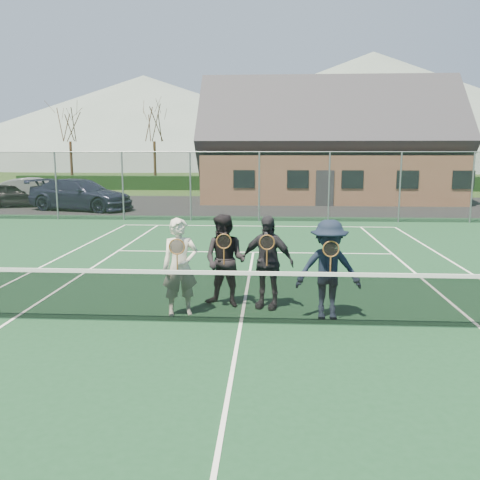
{
  "coord_description": "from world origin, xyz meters",
  "views": [
    {
      "loc": [
        0.5,
        -8.53,
        3.0
      ],
      "look_at": [
        -0.11,
        1.5,
        1.25
      ],
      "focal_mm": 38.0,
      "sensor_mm": 36.0,
      "label": 1
    }
  ],
  "objects_px": {
    "car_c": "(81,195)",
    "player_b": "(225,261)",
    "tennis_net": "(241,295)",
    "clubhouse": "(327,136)",
    "player_a": "(180,267)",
    "car_a": "(16,195)",
    "player_c": "(267,262)",
    "car_b": "(37,192)",
    "player_d": "(328,270)"
  },
  "relations": [
    {
      "from": "player_a",
      "to": "tennis_net",
      "type": "bearing_deg",
      "value": -20.92
    },
    {
      "from": "tennis_net",
      "to": "clubhouse",
      "type": "relative_size",
      "value": 0.75
    },
    {
      "from": "car_a",
      "to": "car_b",
      "type": "bearing_deg",
      "value": -87.0
    },
    {
      "from": "car_a",
      "to": "player_a",
      "type": "bearing_deg",
      "value": -165.65
    },
    {
      "from": "clubhouse",
      "to": "player_c",
      "type": "bearing_deg",
      "value": -98.78
    },
    {
      "from": "car_b",
      "to": "player_b",
      "type": "xyz_separation_m",
      "value": [
        12.15,
        -17.97,
        0.14
      ]
    },
    {
      "from": "car_a",
      "to": "car_b",
      "type": "height_order",
      "value": "car_b"
    },
    {
      "from": "player_b",
      "to": "player_c",
      "type": "height_order",
      "value": "same"
    },
    {
      "from": "car_b",
      "to": "clubhouse",
      "type": "bearing_deg",
      "value": -77.86
    },
    {
      "from": "car_a",
      "to": "player_b",
      "type": "bearing_deg",
      "value": -163.09
    },
    {
      "from": "car_a",
      "to": "player_b",
      "type": "height_order",
      "value": "player_b"
    },
    {
      "from": "tennis_net",
      "to": "player_c",
      "type": "distance_m",
      "value": 1.14
    },
    {
      "from": "car_c",
      "to": "player_d",
      "type": "height_order",
      "value": "player_d"
    },
    {
      "from": "clubhouse",
      "to": "car_c",
      "type": "bearing_deg",
      "value": -153.26
    },
    {
      "from": "clubhouse",
      "to": "player_a",
      "type": "relative_size",
      "value": 8.67
    },
    {
      "from": "clubhouse",
      "to": "tennis_net",
      "type": "bearing_deg",
      "value": -99.46
    },
    {
      "from": "car_c",
      "to": "tennis_net",
      "type": "relative_size",
      "value": 0.48
    },
    {
      "from": "player_a",
      "to": "player_b",
      "type": "height_order",
      "value": "same"
    },
    {
      "from": "car_b",
      "to": "tennis_net",
      "type": "height_order",
      "value": "car_b"
    },
    {
      "from": "car_c",
      "to": "player_c",
      "type": "relative_size",
      "value": 3.1
    },
    {
      "from": "tennis_net",
      "to": "player_b",
      "type": "bearing_deg",
      "value": 109.35
    },
    {
      "from": "car_c",
      "to": "tennis_net",
      "type": "bearing_deg",
      "value": -136.11
    },
    {
      "from": "clubhouse",
      "to": "player_d",
      "type": "height_order",
      "value": "clubhouse"
    },
    {
      "from": "car_a",
      "to": "clubhouse",
      "type": "xyz_separation_m",
      "value": [
        17.52,
        5.42,
        3.31
      ]
    },
    {
      "from": "car_b",
      "to": "player_b",
      "type": "bearing_deg",
      "value": -150.63
    },
    {
      "from": "player_a",
      "to": "player_d",
      "type": "xyz_separation_m",
      "value": [
        2.69,
        -0.05,
        -0.0
      ]
    },
    {
      "from": "tennis_net",
      "to": "player_b",
      "type": "relative_size",
      "value": 6.49
    },
    {
      "from": "player_d",
      "to": "player_c",
      "type": "bearing_deg",
      "value": 152.09
    },
    {
      "from": "player_b",
      "to": "car_b",
      "type": "bearing_deg",
      "value": 124.07
    },
    {
      "from": "car_b",
      "to": "player_c",
      "type": "xyz_separation_m",
      "value": [
        12.96,
        -18.03,
        0.14
      ]
    },
    {
      "from": "car_c",
      "to": "player_c",
      "type": "xyz_separation_m",
      "value": [
        9.78,
        -16.3,
        0.11
      ]
    },
    {
      "from": "car_c",
      "to": "player_b",
      "type": "height_order",
      "value": "player_b"
    },
    {
      "from": "clubhouse",
      "to": "player_b",
      "type": "relative_size",
      "value": 8.67
    },
    {
      "from": "car_c",
      "to": "player_b",
      "type": "relative_size",
      "value": 3.1
    },
    {
      "from": "clubhouse",
      "to": "player_c",
      "type": "distance_m",
      "value": 23.5
    },
    {
      "from": "player_b",
      "to": "player_c",
      "type": "distance_m",
      "value": 0.81
    },
    {
      "from": "tennis_net",
      "to": "player_d",
      "type": "bearing_deg",
      "value": 14.11
    },
    {
      "from": "car_a",
      "to": "player_c",
      "type": "distance_m",
      "value": 22.47
    },
    {
      "from": "car_a",
      "to": "player_d",
      "type": "height_order",
      "value": "player_d"
    },
    {
      "from": "player_d",
      "to": "car_c",
      "type": "bearing_deg",
      "value": 122.82
    },
    {
      "from": "tennis_net",
      "to": "player_a",
      "type": "xyz_separation_m",
      "value": [
        -1.14,
        0.44,
        0.38
      ]
    },
    {
      "from": "player_c",
      "to": "tennis_net",
      "type": "bearing_deg",
      "value": -114.42
    },
    {
      "from": "car_b",
      "to": "player_d",
      "type": "xyz_separation_m",
      "value": [
        14.06,
        -18.61,
        0.14
      ]
    },
    {
      "from": "car_c",
      "to": "clubhouse",
      "type": "bearing_deg",
      "value": -47.77
    },
    {
      "from": "tennis_net",
      "to": "player_b",
      "type": "distance_m",
      "value": 1.16
    },
    {
      "from": "car_b",
      "to": "tennis_net",
      "type": "distance_m",
      "value": 22.75
    },
    {
      "from": "car_c",
      "to": "player_b",
      "type": "bearing_deg",
      "value": -135.58
    },
    {
      "from": "tennis_net",
      "to": "player_a",
      "type": "height_order",
      "value": "player_a"
    },
    {
      "from": "car_a",
      "to": "player_c",
      "type": "xyz_separation_m",
      "value": [
        13.96,
        -17.6,
        0.24
      ]
    },
    {
      "from": "player_a",
      "to": "player_c",
      "type": "bearing_deg",
      "value": 18.81
    }
  ]
}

